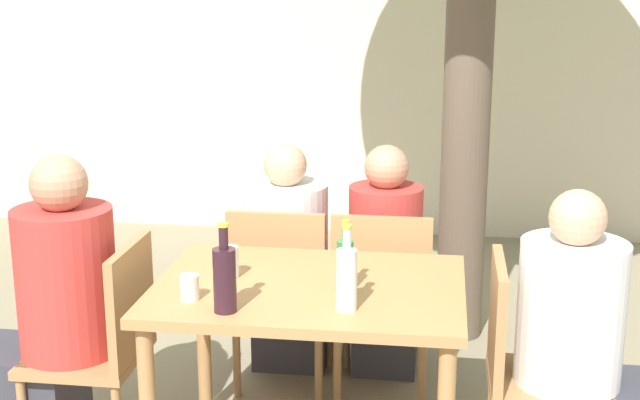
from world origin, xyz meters
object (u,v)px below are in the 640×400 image
at_px(person_seated_3, 386,273).
at_px(wine_bottle_2, 225,278).
at_px(patio_chair_0, 106,339).
at_px(drinking_glass_1, 229,262).
at_px(patio_chair_3, 382,293).
at_px(water_bottle_0, 347,277).
at_px(person_seated_0, 51,321).
at_px(patio_chair_2, 281,288).
at_px(green_bottle_1, 345,264).
at_px(person_seated_1, 590,360).
at_px(person_seated_2, 289,268).
at_px(patio_chair_1, 526,363).
at_px(drinking_glass_0, 190,287).
at_px(dining_table_front, 309,309).

xyz_separation_m(person_seated_3, wine_bottle_2, (-0.48, -1.21, 0.38)).
xyz_separation_m(patio_chair_0, drinking_glass_1, (0.50, 0.04, 0.33)).
xyz_separation_m(person_seated_3, drinking_glass_1, (-0.55, -0.86, 0.32)).
height_order(patio_chair_3, water_bottle_0, water_bottle_0).
relative_size(person_seated_0, water_bottle_0, 4.02).
bearing_deg(patio_chair_2, green_bottle_1, 117.74).
distance_m(person_seated_1, person_seated_2, 1.56).
bearing_deg(person_seated_1, patio_chair_1, 90.00).
distance_m(green_bottle_1, drinking_glass_0, 0.57).
bearing_deg(person_seated_1, person_seated_0, 90.00).
xyz_separation_m(green_bottle_1, wine_bottle_2, (-0.39, -0.26, 0.02)).
relative_size(person_seated_2, person_seated_3, 0.99).
xyz_separation_m(patio_chair_2, person_seated_3, (0.46, 0.24, 0.01)).
xyz_separation_m(patio_chair_0, patio_chair_2, (0.58, 0.66, 0.00)).
xyz_separation_m(patio_chair_2, water_bottle_0, (0.40, -0.90, 0.39)).
relative_size(drinking_glass_0, drinking_glass_1, 0.75).
xyz_separation_m(patio_chair_3, person_seated_2, (-0.46, 0.23, 0.02)).
relative_size(person_seated_1, water_bottle_0, 3.80).
bearing_deg(person_seated_1, patio_chair_3, 50.76).
bearing_deg(green_bottle_1, person_seated_0, 177.62).
height_order(person_seated_1, wine_bottle_2, person_seated_1).
relative_size(dining_table_front, patio_chair_0, 1.31).
bearing_deg(person_seated_0, person_seated_2, 137.96).
bearing_deg(patio_chair_2, person_seated_1, 152.57).
relative_size(person_seated_0, person_seated_1, 1.06).
height_order(patio_chair_0, wine_bottle_2, wine_bottle_2).
distance_m(patio_chair_3, drinking_glass_1, 0.89).
relative_size(person_seated_3, water_bottle_0, 3.74).
bearing_deg(green_bottle_1, water_bottle_0, -82.15).
relative_size(dining_table_front, water_bottle_0, 3.78).
bearing_deg(dining_table_front, patio_chair_2, 109.35).
bearing_deg(person_seated_0, dining_table_front, 90.00).
distance_m(person_seated_0, wine_bottle_2, 0.91).
bearing_deg(patio_chair_3, patio_chair_1, 131.25).
relative_size(patio_chair_1, water_bottle_0, 2.89).
distance_m(patio_chair_1, green_bottle_1, 0.77).
relative_size(patio_chair_3, person_seated_1, 0.76).
bearing_deg(dining_table_front, person_seated_1, -0.00).
relative_size(patio_chair_1, person_seated_1, 0.76).
bearing_deg(dining_table_front, drinking_glass_1, 173.35).
relative_size(person_seated_3, green_bottle_1, 4.26).
relative_size(patio_chair_2, patio_chair_3, 1.00).
bearing_deg(person_seated_2, patio_chair_3, 153.60).
height_order(patio_chair_1, person_seated_0, person_seated_0).
xyz_separation_m(patio_chair_0, green_bottle_1, (0.95, -0.05, 0.37)).
height_order(dining_table_front, patio_chair_2, patio_chair_2).
xyz_separation_m(dining_table_front, patio_chair_0, (-0.81, 0.00, -0.17)).
distance_m(person_seated_1, green_bottle_1, 0.97).
bearing_deg(drinking_glass_1, person_seated_1, -1.55).
xyz_separation_m(person_seated_3, drinking_glass_0, (-0.63, -1.11, 0.30)).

